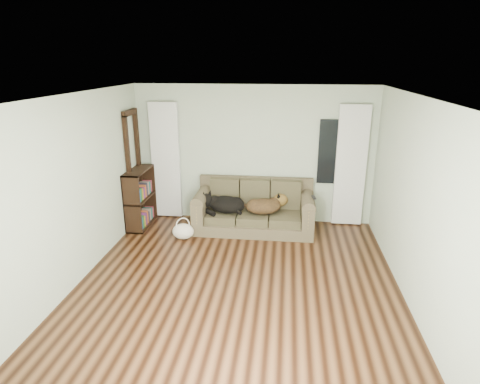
# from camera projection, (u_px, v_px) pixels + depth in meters

# --- Properties ---
(floor) EXTENTS (5.00, 5.00, 0.00)m
(floor) POSITION_uv_depth(u_px,v_px,m) (237.00, 285.00, 5.65)
(floor) COLOR black
(floor) RESTS_ON ground
(ceiling) EXTENTS (5.00, 5.00, 0.00)m
(ceiling) POSITION_uv_depth(u_px,v_px,m) (237.00, 96.00, 4.83)
(ceiling) COLOR white
(ceiling) RESTS_ON ground
(wall_back) EXTENTS (4.50, 0.04, 2.60)m
(wall_back) POSITION_uv_depth(u_px,v_px,m) (254.00, 155.00, 7.60)
(wall_back) COLOR #B5C4A8
(wall_back) RESTS_ON ground
(wall_left) EXTENTS (0.04, 5.00, 2.60)m
(wall_left) POSITION_uv_depth(u_px,v_px,m) (75.00, 191.00, 5.49)
(wall_left) COLOR #B5C4A8
(wall_left) RESTS_ON ground
(wall_right) EXTENTS (0.04, 5.00, 2.60)m
(wall_right) POSITION_uv_depth(u_px,v_px,m) (416.00, 205.00, 4.99)
(wall_right) COLOR #B5C4A8
(wall_right) RESTS_ON ground
(curtain_left) EXTENTS (0.55, 0.08, 2.25)m
(curtain_left) POSITION_uv_depth(u_px,v_px,m) (166.00, 161.00, 7.76)
(curtain_left) COLOR silver
(curtain_left) RESTS_ON ground
(curtain_right) EXTENTS (0.55, 0.08, 2.25)m
(curtain_right) POSITION_uv_depth(u_px,v_px,m) (351.00, 166.00, 7.37)
(curtain_right) COLOR silver
(curtain_right) RESTS_ON ground
(window_pane) EXTENTS (0.50, 0.03, 1.20)m
(window_pane) POSITION_uv_depth(u_px,v_px,m) (332.00, 152.00, 7.38)
(window_pane) COLOR black
(window_pane) RESTS_ON wall_back
(door_casing) EXTENTS (0.07, 0.60, 2.10)m
(door_casing) POSITION_uv_depth(u_px,v_px,m) (134.00, 170.00, 7.50)
(door_casing) COLOR black
(door_casing) RESTS_ON ground
(sofa) EXTENTS (2.16, 0.93, 0.88)m
(sofa) POSITION_uv_depth(u_px,v_px,m) (254.00, 207.00, 7.36)
(sofa) COLOR brown
(sofa) RESTS_ON floor
(dog_black_lab) EXTENTS (0.83, 0.71, 0.30)m
(dog_black_lab) POSITION_uv_depth(u_px,v_px,m) (224.00, 205.00, 7.36)
(dog_black_lab) COLOR black
(dog_black_lab) RESTS_ON sofa
(dog_shepherd) EXTENTS (0.75, 0.59, 0.30)m
(dog_shepherd) POSITION_uv_depth(u_px,v_px,m) (265.00, 206.00, 7.30)
(dog_shepherd) COLOR black
(dog_shepherd) RESTS_ON sofa
(tv_remote) EXTENTS (0.07, 0.18, 0.02)m
(tv_remote) POSITION_uv_depth(u_px,v_px,m) (314.00, 197.00, 7.00)
(tv_remote) COLOR black
(tv_remote) RESTS_ON sofa
(tote_bag) EXTENTS (0.45, 0.39, 0.28)m
(tote_bag) POSITION_uv_depth(u_px,v_px,m) (183.00, 230.00, 7.06)
(tote_bag) COLOR silver
(tote_bag) RESTS_ON floor
(bookshelf) EXTENTS (0.37, 0.89, 1.09)m
(bookshelf) POSITION_uv_depth(u_px,v_px,m) (140.00, 200.00, 7.55)
(bookshelf) COLOR black
(bookshelf) RESTS_ON floor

